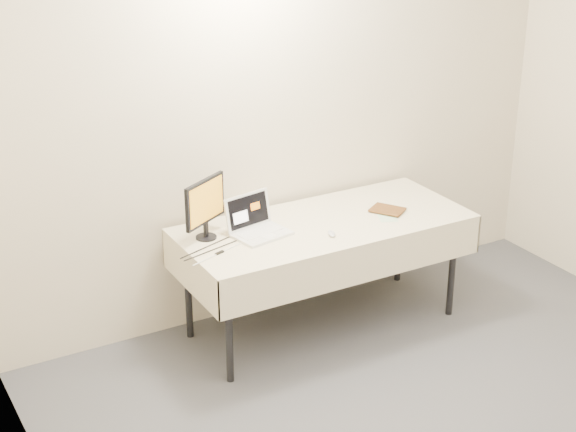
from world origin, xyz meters
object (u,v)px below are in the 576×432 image
laptop (256,225)px  monitor (205,204)px  book (383,201)px  table (324,231)px

laptop → monitor: size_ratio=1.00×
book → table: bearing=133.9°
laptop → book: bearing=-21.9°
laptop → book: laptop is taller
table → laptop: size_ratio=4.95×
monitor → book: (1.13, -0.24, -0.12)m
monitor → table: bearing=-41.1°
laptop → monitor: (-0.30, 0.08, 0.16)m
table → book: book is taller
monitor → book: size_ratio=1.80×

